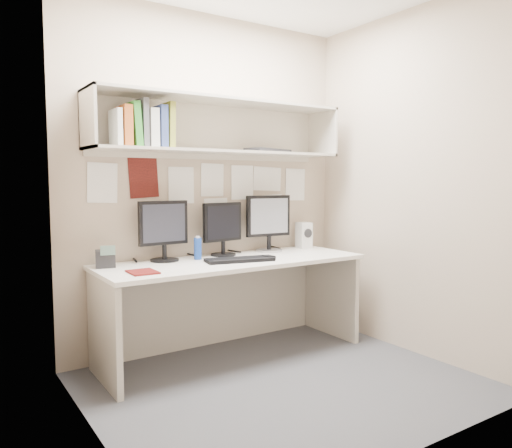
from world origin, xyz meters
TOP-DOWN VIEW (x-y plane):
  - floor at (0.00, 0.00)m, footprint 2.40×2.00m
  - wall_back at (0.00, 1.00)m, footprint 2.40×0.02m
  - wall_front at (0.00, -1.00)m, footprint 2.40×0.02m
  - wall_left at (-1.20, 0.00)m, footprint 0.02×2.00m
  - wall_right at (1.20, 0.00)m, footprint 0.02×2.00m
  - desk at (0.00, 0.65)m, footprint 2.00×0.70m
  - overhead_hutch at (0.00, 0.86)m, footprint 2.00×0.38m
  - pinned_papers at (0.00, 0.99)m, footprint 1.92×0.01m
  - monitor_left at (-0.45, 0.87)m, footprint 0.38×0.21m
  - monitor_center at (0.04, 0.87)m, footprint 0.36×0.20m
  - monitor_right at (0.48, 0.87)m, footprint 0.40×0.22m
  - keyboard at (-0.00, 0.55)m, footprint 0.52×0.28m
  - mouse at (0.23, 0.50)m, footprint 0.06×0.10m
  - speaker at (0.85, 0.86)m, footprint 0.12×0.12m
  - blue_bottle at (-0.22, 0.79)m, footprint 0.06×0.06m
  - maroon_notebook at (-0.75, 0.50)m, footprint 0.17×0.21m
  - desk_phone at (-0.89, 0.83)m, footprint 0.15×0.14m
  - book_stack at (-0.63, 0.78)m, footprint 0.40×0.20m
  - hutch_tray at (0.44, 0.83)m, footprint 0.46×0.29m

SIDE VIEW (x-z plane):
  - floor at x=0.00m, z-range -0.01..0.01m
  - desk at x=0.00m, z-range 0.00..0.73m
  - maroon_notebook at x=-0.75m, z-range 0.73..0.74m
  - keyboard at x=0.00m, z-range 0.73..0.75m
  - mouse at x=0.23m, z-range 0.73..0.76m
  - desk_phone at x=-0.89m, z-range 0.71..0.87m
  - blue_bottle at x=-0.22m, z-range 0.73..0.90m
  - speaker at x=0.85m, z-range 0.73..0.95m
  - monitor_center at x=0.04m, z-range 0.75..1.17m
  - monitor_left at x=-0.45m, z-range 0.75..1.19m
  - monitor_right at x=0.48m, z-range 0.75..1.21m
  - pinned_papers at x=0.00m, z-range 1.01..1.49m
  - wall_back at x=0.00m, z-range 0.00..2.60m
  - wall_front at x=0.00m, z-range 0.00..2.60m
  - wall_left at x=-1.20m, z-range 0.00..2.60m
  - wall_right at x=1.20m, z-range 0.00..2.60m
  - hutch_tray at x=0.44m, z-range 1.54..1.57m
  - book_stack at x=-0.63m, z-range 1.52..1.85m
  - overhead_hutch at x=0.00m, z-range 1.52..1.92m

